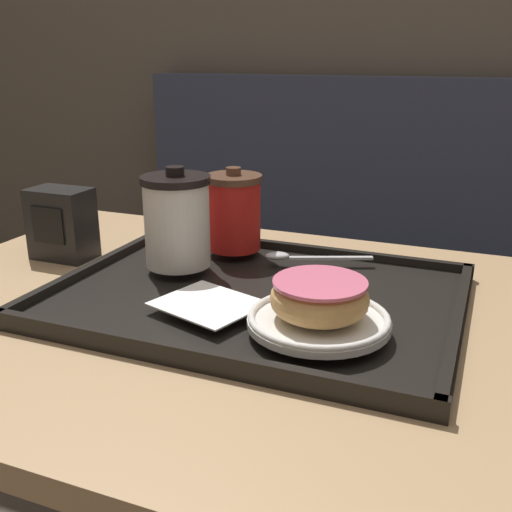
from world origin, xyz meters
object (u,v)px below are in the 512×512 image
object	(u,v)px
coffee_cup_rear	(234,212)
napkin_dispenser	(62,224)
donut_chocolate_glazed	(320,297)
spoon	(294,256)
coffee_cup_front	(177,220)

from	to	relation	value
coffee_cup_rear	napkin_dispenser	xyz separation A→B (m)	(-0.26, -0.08, -0.03)
donut_chocolate_glazed	spoon	xyz separation A→B (m)	(-0.10, 0.20, -0.03)
coffee_cup_rear	spoon	bearing A→B (deg)	-8.75
coffee_cup_front	coffee_cup_rear	size ratio (longest dim) A/B	1.12
coffee_cup_front	napkin_dispenser	bearing A→B (deg)	174.82
coffee_cup_front	donut_chocolate_glazed	bearing A→B (deg)	-26.40
spoon	coffee_cup_rear	bearing A→B (deg)	-30.92
coffee_cup_rear	donut_chocolate_glazed	bearing A→B (deg)	-47.61
spoon	donut_chocolate_glazed	bearing A→B (deg)	93.33
donut_chocolate_glazed	spoon	size ratio (longest dim) A/B	0.72
napkin_dispenser	donut_chocolate_glazed	bearing A→B (deg)	-16.90
coffee_cup_front	coffee_cup_rear	distance (m)	0.11
coffee_cup_front	coffee_cup_rear	bearing A→B (deg)	66.32
donut_chocolate_glazed	napkin_dispenser	distance (m)	0.48
coffee_cup_front	napkin_dispenser	world-z (taller)	coffee_cup_front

